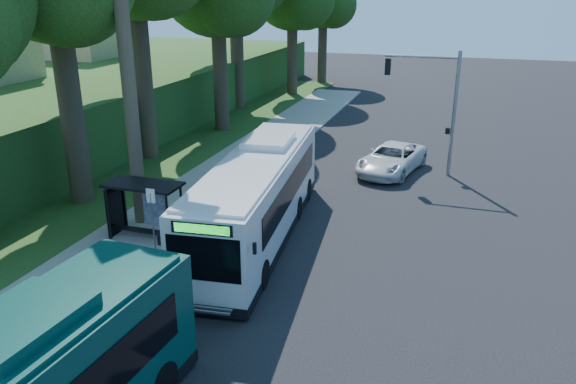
% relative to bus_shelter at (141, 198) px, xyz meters
% --- Properties ---
extents(ground, '(140.00, 140.00, 0.00)m').
position_rel_bus_shelter_xyz_m(ground, '(7.26, 2.86, -1.81)').
color(ground, black).
rests_on(ground, ground).
extents(sidewalk, '(4.50, 70.00, 0.12)m').
position_rel_bus_shelter_xyz_m(sidewalk, '(-0.04, 2.86, -1.75)').
color(sidewalk, gray).
rests_on(sidewalk, ground).
extents(red_curb, '(0.25, 30.00, 0.13)m').
position_rel_bus_shelter_xyz_m(red_curb, '(2.26, -1.14, -1.74)').
color(red_curb, maroon).
rests_on(red_curb, ground).
extents(grass_verge, '(8.00, 70.00, 0.06)m').
position_rel_bus_shelter_xyz_m(grass_verge, '(-5.74, 7.86, -1.78)').
color(grass_verge, '#234719').
rests_on(grass_verge, ground).
extents(bus_shelter, '(3.20, 1.51, 2.55)m').
position_rel_bus_shelter_xyz_m(bus_shelter, '(0.00, 0.00, 0.00)').
color(bus_shelter, black).
rests_on(bus_shelter, ground).
extents(stop_sign_pole, '(0.35, 0.06, 3.17)m').
position_rel_bus_shelter_xyz_m(stop_sign_pole, '(1.86, -2.14, 0.28)').
color(stop_sign_pole, gray).
rests_on(stop_sign_pole, ground).
extents(traffic_signal_pole, '(4.10, 0.30, 7.00)m').
position_rel_bus_shelter_xyz_m(traffic_signal_pole, '(11.04, 12.86, 2.62)').
color(traffic_signal_pole, gray).
rests_on(traffic_signal_pole, ground).
extents(hillside_backdrop, '(24.00, 60.00, 8.80)m').
position_rel_bus_shelter_xyz_m(hillside_backdrop, '(-19.04, 17.96, 0.63)').
color(hillside_backdrop, '#234719').
rests_on(hillside_backdrop, ground).
extents(white_bus, '(4.13, 13.32, 3.90)m').
position_rel_bus_shelter_xyz_m(white_bus, '(4.64, 1.68, 0.10)').
color(white_bus, silver).
rests_on(white_bus, ground).
extents(pickup, '(3.91, 6.26, 1.61)m').
position_rel_bus_shelter_xyz_m(pickup, '(8.84, 12.45, -1.00)').
color(pickup, silver).
rests_on(pickup, ground).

